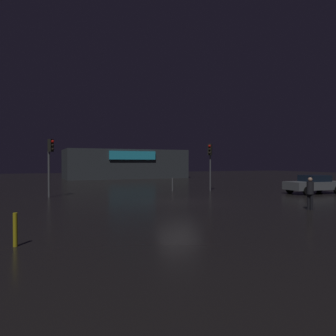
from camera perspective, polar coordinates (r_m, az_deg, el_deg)
ground_plane at (r=19.90m, az=1.82°, el=-5.99°), size 120.00×120.00×0.00m
store_building at (r=51.08m, az=-7.59°, el=0.70°), size 18.06×8.60×4.35m
traffic_signal_main at (r=27.89m, az=7.36°, el=2.12°), size 0.42×0.42×3.99m
traffic_signal_opposite at (r=23.89m, az=-19.95°, el=1.93°), size 0.43×0.41×4.02m
car_near at (r=27.63m, az=24.16°, el=-2.58°), size 4.54×2.28×1.43m
pedestrian at (r=18.03m, az=23.63°, el=-3.71°), size 0.45×0.45×1.66m
bollard_kerb_a at (r=10.43m, az=-25.19°, el=-9.75°), size 0.12×0.12×0.97m
bollard_kerb_b at (r=27.57m, az=0.78°, el=-2.89°), size 0.11×0.11×1.11m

